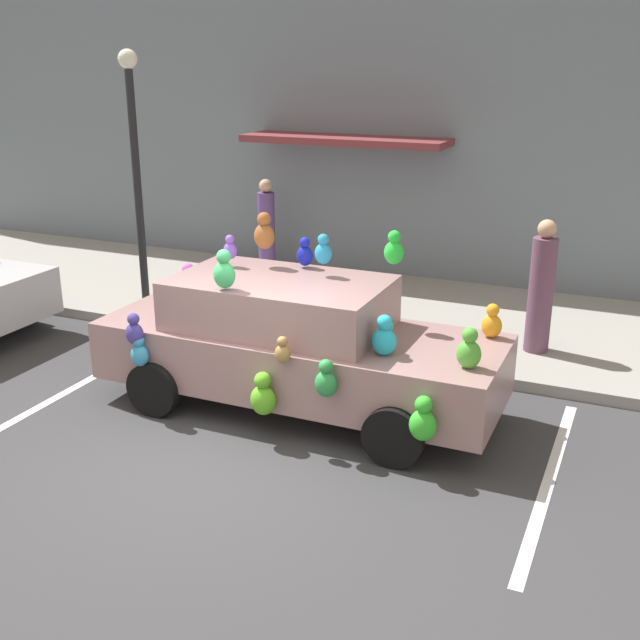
% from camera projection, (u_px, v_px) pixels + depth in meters
% --- Properties ---
extents(ground_plane, '(60.00, 60.00, 0.00)m').
position_uv_depth(ground_plane, '(215.00, 461.00, 7.90)').
color(ground_plane, '#38383A').
extents(sidewalk, '(24.00, 4.00, 0.15)m').
position_uv_depth(sidewalk, '(379.00, 313.00, 12.20)').
color(sidewalk, gray).
rests_on(sidewalk, ground).
extents(storefront_building, '(24.00, 1.25, 6.40)m').
position_uv_depth(storefront_building, '(426.00, 101.00, 13.04)').
color(storefront_building, slate).
rests_on(storefront_building, ground).
extents(parking_stripe_front, '(0.12, 3.60, 0.01)m').
position_uv_depth(parking_stripe_front, '(549.00, 480.00, 7.55)').
color(parking_stripe_front, silver).
rests_on(parking_stripe_front, ground).
extents(parking_stripe_rear, '(0.12, 3.60, 0.01)m').
position_uv_depth(parking_stripe_rear, '(81.00, 384.00, 9.74)').
color(parking_stripe_rear, silver).
rests_on(parking_stripe_rear, ground).
extents(plush_covered_car, '(4.65, 1.98, 2.20)m').
position_uv_depth(plush_covered_car, '(294.00, 343.00, 8.85)').
color(plush_covered_car, gray).
rests_on(plush_covered_car, ground).
extents(teddy_bear_on_sidewalk, '(0.38, 0.32, 0.72)m').
position_uv_depth(teddy_bear_on_sidewalk, '(384.00, 311.00, 10.97)').
color(teddy_bear_on_sidewalk, beige).
rests_on(teddy_bear_on_sidewalk, sidewalk).
extents(street_lamp_post, '(0.28, 0.28, 3.87)m').
position_uv_depth(street_lamp_post, '(135.00, 156.00, 11.38)').
color(street_lamp_post, black).
rests_on(street_lamp_post, sidewalk).
extents(pedestrian_near_shopfront, '(0.31, 0.31, 1.68)m').
position_uv_depth(pedestrian_near_shopfront, '(267.00, 228.00, 14.07)').
color(pedestrian_near_shopfront, '#5A3F79').
rests_on(pedestrian_near_shopfront, sidewalk).
extents(pedestrian_by_lamp, '(0.33, 0.33, 1.79)m').
position_uv_depth(pedestrian_by_lamp, '(541.00, 290.00, 10.17)').
color(pedestrian_by_lamp, '#654056').
rests_on(pedestrian_by_lamp, sidewalk).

